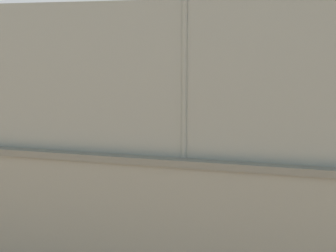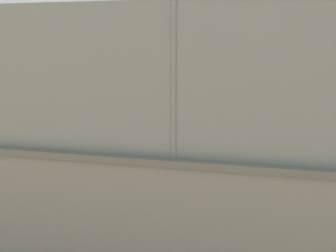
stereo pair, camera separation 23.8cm
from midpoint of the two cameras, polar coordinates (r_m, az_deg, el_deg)
name	(u,v)px [view 2 (the right image)]	position (r m, az deg, el deg)	size (l,w,h in m)	color
ground_plane	(281,127)	(18.51, 12.88, -0.07)	(260.00, 260.00, 0.00)	tan
player_baseline_waiting	(127,117)	(14.02, -4.10, 1.01)	(1.12, 0.69, 1.54)	#B2B2B2
player_crossing_court	(150,101)	(17.49, -1.65, 2.77)	(1.00, 0.69, 1.62)	#B2B2B2
sports_ball	(78,165)	(12.35, -9.47, -4.31)	(0.07, 0.07, 0.07)	orange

